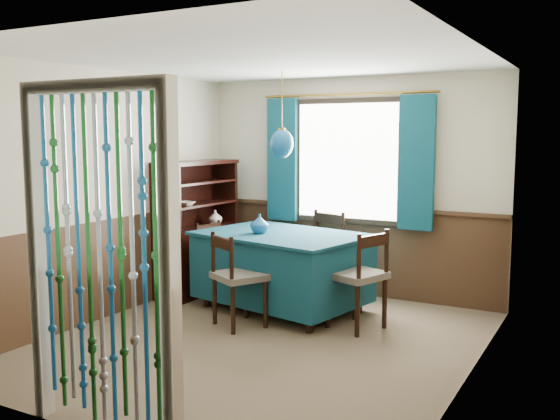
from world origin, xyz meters
The scene contains 22 objects.
floor centered at (0.00, 0.00, 0.00)m, with size 4.00×4.00×0.00m, color brown.
ceiling centered at (0.00, 0.00, 2.50)m, with size 4.00×4.00×0.00m, color silver.
wall_back centered at (0.00, 2.00, 1.25)m, with size 3.60×3.60×0.00m, color beige.
wall_front centered at (0.00, -2.00, 1.25)m, with size 3.60×3.60×0.00m, color beige.
wall_left centered at (-1.80, 0.00, 1.25)m, with size 4.00×4.00×0.00m, color beige.
wall_right centered at (1.80, 0.00, 1.25)m, with size 4.00×4.00×0.00m, color beige.
wainscot_back centered at (0.00, 1.99, 0.50)m, with size 3.60×3.60×0.00m, color #412A19.
wainscot_front centered at (0.00, -1.99, 0.50)m, with size 3.60×3.60×0.00m, color #412A19.
wainscot_left centered at (-1.79, 0.00, 0.50)m, with size 4.00×4.00×0.00m, color #412A19.
wainscot_right centered at (1.79, 0.00, 0.50)m, with size 4.00×4.00×0.00m, color #412A19.
window centered at (0.00, 1.95, 1.55)m, with size 1.32×0.12×1.42m, color black.
doorway centered at (0.00, -1.94, 1.05)m, with size 1.16×0.12×2.18m, color silver, non-canonical shape.
dining_table centered at (-0.34, 1.00, 0.47)m, with size 1.90×1.49×0.82m.
chair_near centered at (-0.44, 0.28, 0.49)m, with size 0.61×0.60×0.92m.
chair_far centered at (-0.23, 1.72, 0.52)m, with size 0.58×0.56×0.97m.
chair_left centered at (-1.30, 1.18, 0.45)m, with size 0.49×0.50×0.84m.
chair_right centered at (0.62, 0.78, 0.51)m, with size 0.59×0.60×0.96m.
sideboard centered at (-1.57, 1.20, 0.55)m, with size 0.46×1.20×1.55m.
pendant_lamp centered at (-0.34, 1.00, 1.76)m, with size 0.24×0.24×0.89m.
vase_table centered at (-0.54, 0.88, 0.92)m, with size 0.18×0.18×0.19m, color navy.
bowl_shelf centered at (-1.52, 0.92, 1.08)m, with size 0.20×0.20×0.05m, color beige.
vase_sideboard centered at (-1.52, 1.48, 0.87)m, with size 0.19×0.19×0.19m, color beige.
Camera 1 is at (2.75, -4.67, 1.86)m, focal length 40.00 mm.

